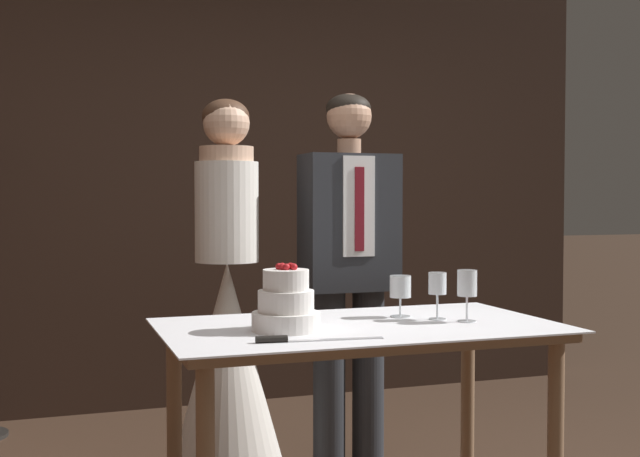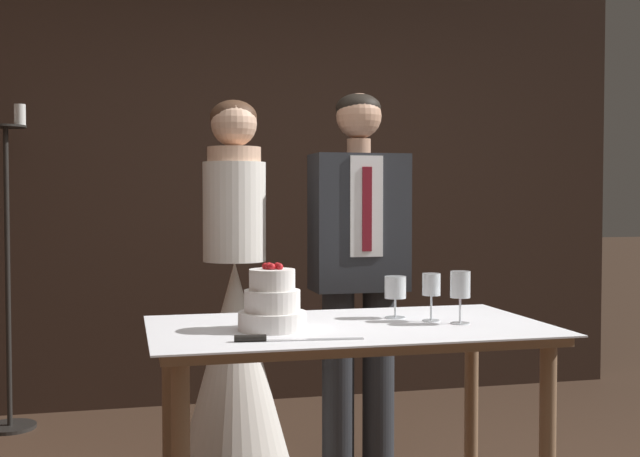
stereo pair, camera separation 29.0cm
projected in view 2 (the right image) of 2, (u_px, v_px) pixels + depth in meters
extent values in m
cube|color=black|center=(287.00, 181.00, 5.07)|extent=(4.43, 0.12, 2.75)
cylinder|color=#8E6B4C|center=(170.00, 433.00, 2.99)|extent=(0.06, 0.06, 0.78)
cylinder|color=#8E6B4C|center=(471.00, 413.00, 3.28)|extent=(0.06, 0.06, 0.78)
cube|color=#8E6B4C|center=(349.00, 332.00, 2.82)|extent=(1.33, 0.73, 0.03)
cube|color=white|center=(349.00, 326.00, 2.82)|extent=(1.39, 0.79, 0.01)
cylinder|color=white|center=(272.00, 321.00, 2.72)|extent=(0.23, 0.23, 0.06)
cylinder|color=white|center=(272.00, 301.00, 2.71)|extent=(0.19, 0.19, 0.07)
cylinder|color=white|center=(272.00, 280.00, 2.71)|extent=(0.16, 0.16, 0.07)
sphere|color=red|center=(278.00, 266.00, 2.71)|extent=(0.02, 0.02, 0.02)
sphere|color=red|center=(277.00, 266.00, 2.73)|extent=(0.02, 0.02, 0.02)
sphere|color=red|center=(269.00, 266.00, 2.73)|extent=(0.02, 0.02, 0.02)
sphere|color=red|center=(265.00, 266.00, 2.71)|extent=(0.02, 0.02, 0.02)
sphere|color=red|center=(268.00, 267.00, 2.70)|extent=(0.02, 0.02, 0.02)
sphere|color=red|center=(272.00, 267.00, 2.69)|extent=(0.02, 0.02, 0.02)
sphere|color=red|center=(280.00, 267.00, 2.69)|extent=(0.02, 0.02, 0.02)
cube|color=silver|center=(315.00, 340.00, 2.52)|extent=(0.31, 0.06, 0.00)
cylinder|color=black|center=(250.00, 338.00, 2.49)|extent=(0.10, 0.03, 0.02)
cylinder|color=silver|center=(460.00, 323.00, 2.85)|extent=(0.07, 0.07, 0.00)
cylinder|color=silver|center=(460.00, 310.00, 2.85)|extent=(0.01, 0.01, 0.09)
cylinder|color=silver|center=(460.00, 284.00, 2.84)|extent=(0.07, 0.07, 0.09)
cylinder|color=maroon|center=(460.00, 292.00, 2.84)|extent=(0.06, 0.06, 0.04)
cylinder|color=silver|center=(431.00, 321.00, 2.91)|extent=(0.06, 0.06, 0.00)
cylinder|color=silver|center=(431.00, 308.00, 2.91)|extent=(0.01, 0.01, 0.09)
cylinder|color=silver|center=(431.00, 284.00, 2.90)|extent=(0.07, 0.07, 0.08)
cylinder|color=silver|center=(395.00, 318.00, 2.98)|extent=(0.08, 0.08, 0.00)
cylinder|color=silver|center=(395.00, 308.00, 2.98)|extent=(0.01, 0.01, 0.07)
cylinder|color=silver|center=(395.00, 287.00, 2.98)|extent=(0.08, 0.08, 0.08)
cone|color=white|center=(235.00, 371.00, 3.59)|extent=(0.54, 0.54, 0.99)
cylinder|color=white|center=(234.00, 212.00, 3.57)|extent=(0.28, 0.28, 0.44)
cylinder|color=#DBAD8E|center=(234.00, 155.00, 3.56)|extent=(0.24, 0.24, 0.07)
sphere|color=#DBAD8E|center=(234.00, 124.00, 3.55)|extent=(0.20, 0.20, 0.20)
ellipsoid|color=#472D1E|center=(233.00, 117.00, 3.56)|extent=(0.21, 0.21, 0.15)
cylinder|color=#282B30|center=(338.00, 381.00, 3.71)|extent=(0.15, 0.15, 0.84)
cylinder|color=#282B30|center=(378.00, 379.00, 3.76)|extent=(0.15, 0.15, 0.84)
cube|color=#282B30|center=(359.00, 222.00, 3.70)|extent=(0.43, 0.24, 0.63)
cube|color=white|center=(367.00, 206.00, 3.58)|extent=(0.15, 0.01, 0.45)
cube|color=maroon|center=(367.00, 209.00, 3.58)|extent=(0.04, 0.01, 0.38)
cylinder|color=tan|center=(359.00, 147.00, 3.69)|extent=(0.11, 0.11, 0.07)
sphere|color=tan|center=(359.00, 116.00, 3.68)|extent=(0.21, 0.21, 0.21)
ellipsoid|color=black|center=(358.00, 108.00, 3.69)|extent=(0.21, 0.21, 0.14)
cylinder|color=black|center=(10.00, 427.00, 4.40)|extent=(0.28, 0.28, 0.02)
cylinder|color=black|center=(8.00, 277.00, 4.36)|extent=(0.03, 0.03, 1.63)
cylinder|color=black|center=(5.00, 126.00, 4.33)|extent=(0.22, 0.22, 0.01)
cylinder|color=white|center=(20.00, 115.00, 4.35)|extent=(0.06, 0.06, 0.12)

